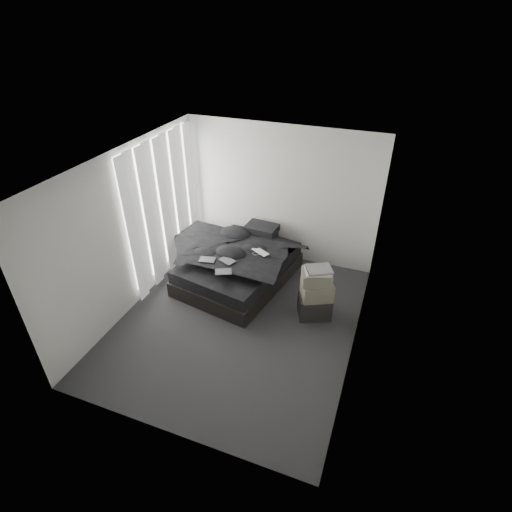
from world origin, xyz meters
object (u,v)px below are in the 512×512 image
(laptop, at_px, (258,249))
(side_stand, at_px, (209,263))
(bed, at_px, (239,274))
(box_lower, at_px, (315,306))

(laptop, height_order, side_stand, laptop)
(bed, xyz_separation_m, laptop, (0.39, -0.02, 0.62))
(side_stand, bearing_deg, bed, 10.94)
(bed, relative_size, box_lower, 4.13)
(laptop, xyz_separation_m, side_stand, (-0.93, -0.09, -0.46))
(bed, relative_size, side_stand, 3.48)
(bed, distance_m, laptop, 0.73)
(laptop, height_order, box_lower, laptop)
(side_stand, bearing_deg, laptop, 5.24)
(side_stand, distance_m, box_lower, 2.09)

